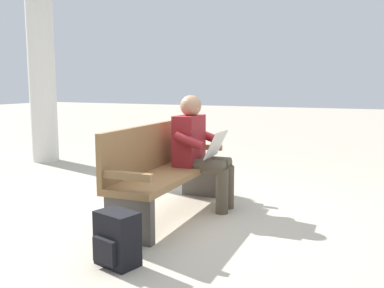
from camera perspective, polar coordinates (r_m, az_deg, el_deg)
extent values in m
plane|color=#B7AD99|center=(4.32, -2.80, -9.42)|extent=(40.00, 40.00, 0.00)
cube|color=olive|center=(4.21, -2.84, -3.96)|extent=(1.82, 0.54, 0.06)
cube|color=olive|center=(4.26, -5.48, -0.36)|extent=(1.80, 0.11, 0.45)
cube|color=olive|center=(4.95, 1.34, -0.37)|extent=(0.08, 0.48, 0.06)
cube|color=olive|center=(3.45, -8.91, -4.20)|extent=(0.08, 0.48, 0.06)
cube|color=#4C4742|center=(4.98, 1.12, -4.72)|extent=(0.10, 0.43, 0.39)
cube|color=#4C4742|center=(3.59, -8.36, -9.91)|extent=(0.10, 0.43, 0.39)
cube|color=maroon|center=(4.45, -0.39, 0.50)|extent=(0.41, 0.23, 0.52)
sphere|color=#A87A5B|center=(4.41, -0.16, 5.11)|extent=(0.22, 0.22, 0.22)
cylinder|color=#4C4233|center=(4.51, 2.57, -2.57)|extent=(0.16, 0.43, 0.15)
cylinder|color=#4C4233|center=(4.32, 1.67, -3.03)|extent=(0.16, 0.43, 0.15)
cylinder|color=#4C4233|center=(4.50, 4.83, -5.74)|extent=(0.13, 0.13, 0.45)
cylinder|color=#4C4233|center=(4.31, 4.02, -6.33)|extent=(0.13, 0.13, 0.45)
cylinder|color=maroon|center=(4.63, 1.90, 1.11)|extent=(0.10, 0.32, 0.18)
cylinder|color=maroon|center=(4.19, -0.40, 0.38)|extent=(0.10, 0.32, 0.18)
cube|color=silver|center=(4.35, 3.25, -0.04)|extent=(0.40, 0.15, 0.27)
cube|color=black|center=(3.17, -9.93, -12.32)|extent=(0.27, 0.34, 0.39)
cube|color=black|center=(3.12, -11.61, -13.87)|extent=(0.09, 0.21, 0.18)
cylinder|color=silver|center=(7.54, -19.43, 9.68)|extent=(0.43, 0.43, 3.14)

